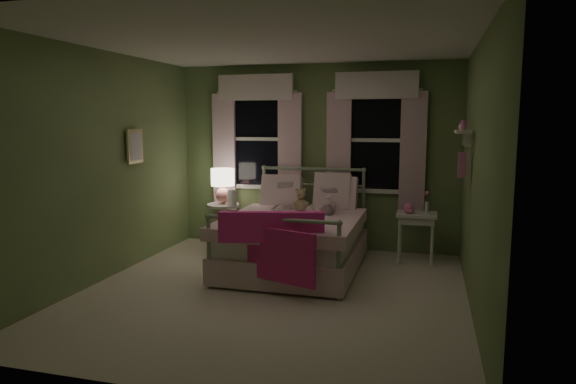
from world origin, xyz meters
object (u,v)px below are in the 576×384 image
(child_left, at_px, (283,187))
(nightstand_right, at_px, (416,221))
(teddy_bear, at_px, (301,202))
(table_lamp, at_px, (223,182))
(bed, at_px, (296,238))
(nightstand_left, at_px, (223,220))
(child_right, at_px, (325,187))

(child_left, height_order, nightstand_right, child_left)
(teddy_bear, xyz_separation_m, table_lamp, (-1.22, 0.38, 0.16))
(bed, bearing_deg, nightstand_left, 151.87)
(bed, distance_m, child_right, 0.78)
(child_left, relative_size, child_right, 0.97)
(nightstand_left, relative_size, nightstand_right, 1.02)
(table_lamp, bearing_deg, child_left, -13.34)
(bed, distance_m, child_left, 0.78)
(bed, relative_size, nightstand_right, 3.18)
(teddy_bear, bearing_deg, table_lamp, 162.65)
(teddy_bear, xyz_separation_m, nightstand_right, (1.43, 0.38, -0.24))
(bed, height_order, teddy_bear, bed)
(bed, height_order, child_left, child_left)
(child_right, xyz_separation_m, nightstand_right, (1.15, 0.22, -0.42))
(table_lamp, bearing_deg, child_right, -8.46)
(nightstand_left, bearing_deg, child_left, -13.34)
(table_lamp, bearing_deg, bed, -28.13)
(child_right, bearing_deg, table_lamp, -21.04)
(teddy_bear, relative_size, nightstand_right, 0.47)
(child_right, relative_size, teddy_bear, 2.64)
(nightstand_right, bearing_deg, child_left, -172.52)
(nightstand_left, bearing_deg, teddy_bear, -17.35)
(nightstand_left, bearing_deg, bed, -28.13)
(child_left, xyz_separation_m, table_lamp, (-0.94, 0.22, 0.00))
(bed, height_order, child_right, child_right)
(nightstand_left, bearing_deg, table_lamp, 0.00)
(child_left, height_order, child_right, child_right)
(bed, relative_size, teddy_bear, 6.79)
(child_left, relative_size, nightstand_right, 1.20)
(bed, distance_m, teddy_bear, 0.50)
(table_lamp, bearing_deg, nightstand_left, 180.00)
(child_left, xyz_separation_m, child_right, (0.56, 0.00, 0.01))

